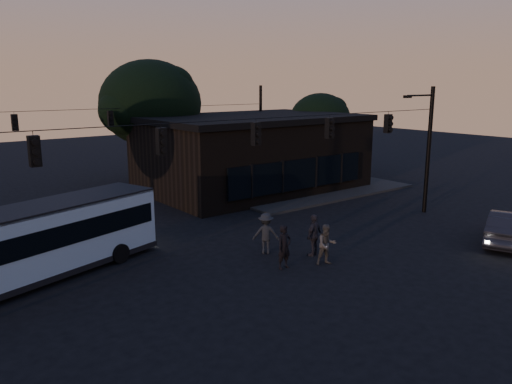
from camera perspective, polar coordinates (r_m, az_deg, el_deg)
ground at (r=19.94m, az=7.22°, el=-10.41°), size 120.00×120.00×0.00m
sidewalk_far_right at (r=37.58m, az=5.03°, el=0.62°), size 14.00×10.00×0.15m
building at (r=36.70m, az=-0.45°, el=4.56°), size 15.40×10.41×5.40m
tree_behind at (r=38.88m, az=-11.96°, el=9.88°), size 7.60×7.60×9.43m
tree_right at (r=43.96m, az=7.33°, el=8.27°), size 5.20×5.20×6.86m
signal_rig_near at (r=21.63m, az=-0.00°, el=3.75°), size 26.24×0.30×7.50m
signal_rig_far at (r=35.56m, az=-16.19°, el=6.25°), size 26.24×0.30×7.50m
bus at (r=21.49m, az=-23.96°, el=-4.98°), size 10.85×5.44×2.98m
car at (r=27.27m, az=26.95°, el=-3.62°), size 5.21×3.33×1.62m
pedestrian_a at (r=21.11m, az=3.26°, el=-6.28°), size 0.70×0.47×1.89m
pedestrian_b at (r=21.75m, az=8.08°, el=-5.97°), size 1.06×0.96×1.79m
pedestrian_c at (r=22.75m, az=6.65°, el=-4.90°), size 1.22×0.78×1.93m
pedestrian_d at (r=22.90m, az=1.14°, el=-4.75°), size 1.40×1.31×1.90m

